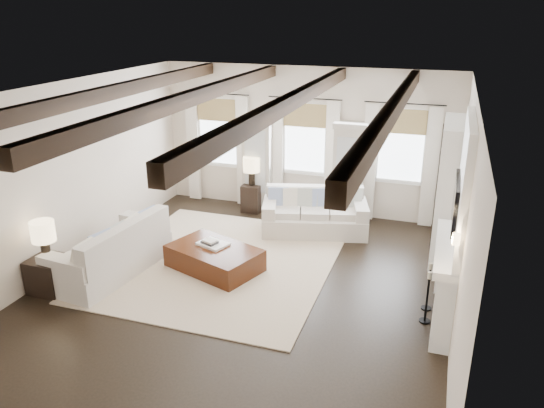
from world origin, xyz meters
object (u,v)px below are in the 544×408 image
(sofa_back, at_px, (315,215))
(side_table_front, at_px, (50,275))
(ottoman, at_px, (214,258))
(sofa_left, at_px, (113,253))
(side_table_back, at_px, (252,198))

(sofa_back, distance_m, side_table_front, 5.08)
(ottoman, height_order, side_table_front, side_table_front)
(side_table_front, bearing_deg, ottoman, 34.60)
(sofa_left, xyz_separation_m, side_table_back, (1.20, 3.59, -0.08))
(sofa_left, xyz_separation_m, ottoman, (1.58, 0.69, -0.18))
(sofa_back, bearing_deg, ottoman, -119.66)
(sofa_back, xyz_separation_m, side_table_back, (-1.63, 0.71, -0.06))
(sofa_back, relative_size, side_table_front, 3.97)
(sofa_left, bearing_deg, sofa_back, 45.62)
(ottoman, relative_size, side_table_back, 2.52)
(sofa_back, relative_size, ottoman, 1.45)
(ottoman, xyz_separation_m, side_table_back, (-0.38, 2.90, 0.10))
(sofa_left, relative_size, side_table_front, 4.09)
(sofa_back, distance_m, side_table_back, 1.78)
(sofa_back, height_order, ottoman, sofa_back)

